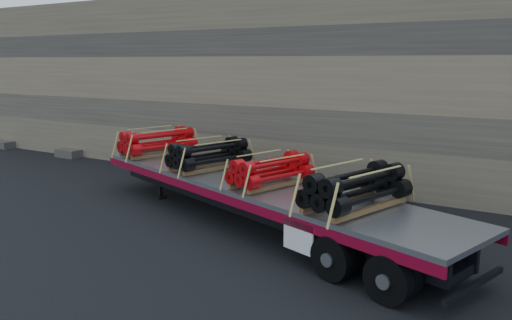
# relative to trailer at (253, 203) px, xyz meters

# --- Properties ---
(ground) EXTENTS (120.00, 120.00, 0.00)m
(ground) POSITION_rel_trailer_xyz_m (0.54, -0.50, -0.63)
(ground) COLOR black
(ground) RESTS_ON ground
(rock_wall) EXTENTS (44.00, 3.00, 7.00)m
(rock_wall) POSITION_rel_trailer_xyz_m (0.54, 6.00, 2.87)
(rock_wall) COLOR #7A6B54
(rock_wall) RESTS_ON ground
(trailer) EXTENTS (12.62, 6.37, 1.25)m
(trailer) POSITION_rel_trailer_xyz_m (0.00, 0.00, 0.00)
(trailer) COLOR #9A9CA1
(trailer) RESTS_ON ground
(bundle_front) EXTENTS (1.95, 2.71, 0.87)m
(bundle_front) POSITION_rel_trailer_xyz_m (-4.75, 1.64, 1.06)
(bundle_front) COLOR red
(bundle_front) RESTS_ON trailer
(bundle_midfront) EXTENTS (1.89, 2.62, 0.84)m
(bundle_midfront) POSITION_rel_trailer_xyz_m (-1.89, 0.65, 1.04)
(bundle_midfront) COLOR black
(bundle_midfront) RESTS_ON trailer
(bundle_midrear) EXTENTS (1.74, 2.41, 0.77)m
(bundle_midrear) POSITION_rel_trailer_xyz_m (0.68, -0.23, 1.01)
(bundle_midrear) COLOR red
(bundle_midrear) RESTS_ON trailer
(bundle_rear) EXTENTS (2.00, 2.77, 0.89)m
(bundle_rear) POSITION_rel_trailer_xyz_m (3.27, -1.13, 1.07)
(bundle_rear) COLOR black
(bundle_rear) RESTS_ON trailer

